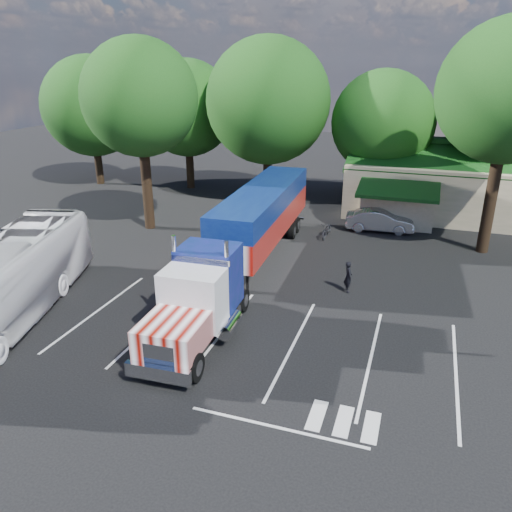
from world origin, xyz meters
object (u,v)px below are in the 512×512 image
(woman, at_px, (348,277))
(tour_bus, at_px, (4,283))
(silver_sedan, at_px, (380,220))
(semi_truck, at_px, (250,230))
(bicycle, at_px, (327,230))

(woman, distance_m, tour_bus, 16.32)
(woman, xyz_separation_m, silver_sedan, (0.50, 10.50, -0.06))
(semi_truck, relative_size, tour_bus, 1.57)
(tour_bus, bearing_deg, silver_sedan, 35.37)
(bicycle, distance_m, silver_sedan, 4.07)
(bicycle, relative_size, tour_bus, 0.15)
(woman, relative_size, bicycle, 0.84)
(semi_truck, xyz_separation_m, woman, (5.64, -0.85, -1.63))
(woman, height_order, silver_sedan, woman)
(woman, xyz_separation_m, bicycle, (-2.70, 8.00, -0.31))
(bicycle, xyz_separation_m, silver_sedan, (3.20, 2.50, 0.25))
(semi_truck, relative_size, silver_sedan, 4.51)
(semi_truck, distance_m, woman, 5.93)
(bicycle, xyz_separation_m, tour_bus, (-11.49, -16.00, 1.33))
(bicycle, bearing_deg, silver_sedan, 40.15)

